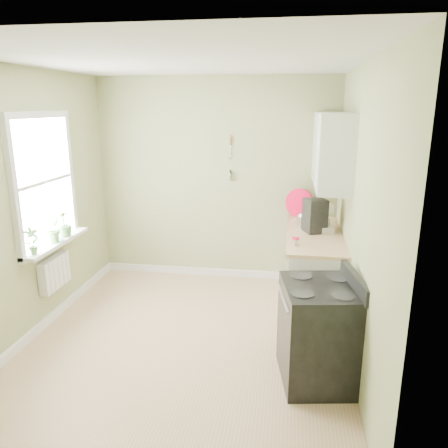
# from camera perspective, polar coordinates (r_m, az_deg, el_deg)

# --- Properties ---
(floor) EXTENTS (3.20, 3.60, 0.02)m
(floor) POSITION_cam_1_polar(r_m,az_deg,el_deg) (4.65, -4.86, -14.96)
(floor) COLOR tan
(floor) RESTS_ON ground
(ceiling) EXTENTS (3.20, 3.60, 0.02)m
(ceiling) POSITION_cam_1_polar(r_m,az_deg,el_deg) (4.04, -5.77, 20.61)
(ceiling) COLOR white
(ceiling) RESTS_ON wall_back
(wall_back) EXTENTS (3.20, 0.02, 2.70)m
(wall_back) POSITION_cam_1_polar(r_m,az_deg,el_deg) (5.88, -1.06, 5.67)
(wall_back) COLOR tan
(wall_back) RESTS_ON floor
(wall_left) EXTENTS (0.02, 3.60, 2.70)m
(wall_left) POSITION_cam_1_polar(r_m,az_deg,el_deg) (4.79, -24.36, 2.09)
(wall_left) COLOR tan
(wall_left) RESTS_ON floor
(wall_right) EXTENTS (0.02, 3.60, 2.70)m
(wall_right) POSITION_cam_1_polar(r_m,az_deg,el_deg) (4.07, 17.29, 0.67)
(wall_right) COLOR tan
(wall_right) RESTS_ON floor
(base_cabinets) EXTENTS (0.60, 1.60, 0.87)m
(base_cabinets) POSITION_cam_1_polar(r_m,az_deg,el_deg) (5.27, 11.63, -6.15)
(base_cabinets) COLOR white
(base_cabinets) RESTS_ON floor
(countertop) EXTENTS (0.64, 1.60, 0.04)m
(countertop) POSITION_cam_1_polar(r_m,az_deg,el_deg) (5.12, 11.78, -1.39)
(countertop) COLOR #D7B183
(countertop) RESTS_ON base_cabinets
(upper_cabinets) EXTENTS (0.35, 1.40, 0.80)m
(upper_cabinets) POSITION_cam_1_polar(r_m,az_deg,el_deg) (5.05, 13.87, 9.38)
(upper_cabinets) COLOR white
(upper_cabinets) RESTS_ON wall_right
(window) EXTENTS (0.06, 1.14, 1.44)m
(window) POSITION_cam_1_polar(r_m,az_deg,el_deg) (4.98, -22.51, 5.12)
(window) COLOR white
(window) RESTS_ON wall_left
(window_sill) EXTENTS (0.18, 1.14, 0.04)m
(window_sill) POSITION_cam_1_polar(r_m,az_deg,el_deg) (5.10, -21.04, -2.31)
(window_sill) COLOR white
(window_sill) RESTS_ON wall_left
(radiator) EXTENTS (0.12, 0.50, 0.35)m
(radiator) POSITION_cam_1_polar(r_m,az_deg,el_deg) (5.17, -21.26, -5.94)
(radiator) COLOR white
(radiator) RESTS_ON wall_left
(wall_utensils) EXTENTS (0.02, 0.14, 0.58)m
(wall_utensils) POSITION_cam_1_polar(r_m,az_deg,el_deg) (5.79, 0.85, 7.66)
(wall_utensils) COLOR #D7B183
(wall_utensils) RESTS_ON wall_back
(stove) EXTENTS (0.73, 0.80, 0.99)m
(stove) POSITION_cam_1_polar(r_m,az_deg,el_deg) (3.94, 12.26, -13.65)
(stove) COLOR black
(stove) RESTS_ON floor
(stand_mixer) EXTENTS (0.27, 0.33, 0.36)m
(stand_mixer) POSITION_cam_1_polar(r_m,az_deg,el_deg) (5.20, 12.82, 0.81)
(stand_mixer) COLOR #B2B2B7
(stand_mixer) RESTS_ON countertop
(kettle) EXTENTS (0.17, 0.10, 0.18)m
(kettle) POSITION_cam_1_polar(r_m,az_deg,el_deg) (5.29, 10.01, 0.45)
(kettle) COLOR silver
(kettle) RESTS_ON countertop
(coffee_maker) EXTENTS (0.29, 0.31, 0.39)m
(coffee_maker) POSITION_cam_1_polar(r_m,az_deg,el_deg) (5.12, 11.76, 0.97)
(coffee_maker) COLOR black
(coffee_maker) RESTS_ON countertop
(red_tray) EXTENTS (0.37, 0.21, 0.38)m
(red_tray) POSITION_cam_1_polar(r_m,az_deg,el_deg) (5.76, 9.81, 2.71)
(red_tray) COLOR red
(red_tray) RESTS_ON countertop
(jar) EXTENTS (0.08, 0.08, 0.08)m
(jar) POSITION_cam_1_polar(r_m,az_deg,el_deg) (4.62, 9.35, -2.28)
(jar) COLOR #AFA68A
(jar) RESTS_ON countertop
(plant_a) EXTENTS (0.16, 0.18, 0.28)m
(plant_a) POSITION_cam_1_polar(r_m,az_deg,el_deg) (4.68, -23.79, -2.03)
(plant_a) COLOR #457135
(plant_a) RESTS_ON window_sill
(plant_b) EXTENTS (0.16, 0.18, 0.29)m
(plant_b) POSITION_cam_1_polar(r_m,az_deg,el_deg) (5.02, -21.32, -0.65)
(plant_b) COLOR #457135
(plant_b) RESTS_ON window_sill
(plant_c) EXTENTS (0.23, 0.23, 0.29)m
(plant_c) POSITION_cam_1_polar(r_m,az_deg,el_deg) (5.21, -20.11, 0.04)
(plant_c) COLOR #457135
(plant_c) RESTS_ON window_sill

